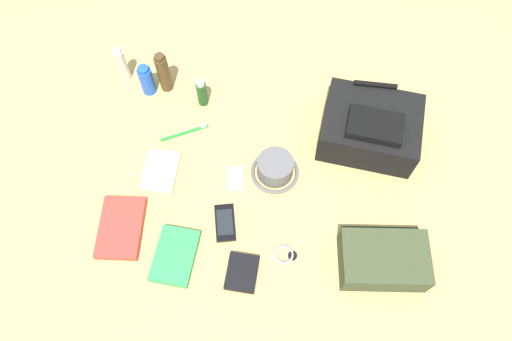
# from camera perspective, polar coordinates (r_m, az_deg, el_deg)

# --- Properties ---
(ground_plane) EXTENTS (2.64, 2.02, 0.02)m
(ground_plane) POSITION_cam_1_polar(r_m,az_deg,el_deg) (1.58, -0.00, -0.85)
(ground_plane) COLOR tan
(ground_plane) RESTS_ON ground
(backpack) EXTENTS (0.33, 0.28, 0.16)m
(backpack) POSITION_cam_1_polar(r_m,az_deg,el_deg) (1.62, 13.42, 4.99)
(backpack) COLOR black
(backpack) RESTS_ON ground_plane
(toiletry_pouch) EXTENTS (0.26, 0.22, 0.10)m
(toiletry_pouch) POSITION_cam_1_polar(r_m,az_deg,el_deg) (1.46, 14.91, -10.16)
(toiletry_pouch) COLOR #384228
(toiletry_pouch) RESTS_ON ground_plane
(bucket_hat) EXTENTS (0.16, 0.16, 0.08)m
(bucket_hat) POSITION_cam_1_polar(r_m,az_deg,el_deg) (1.54, 2.29, 0.26)
(bucket_hat) COLOR #5B5B5B
(bucket_hat) RESTS_ON ground_plane
(lotion_bottle) EXTENTS (0.03, 0.03, 0.15)m
(lotion_bottle) POSITION_cam_1_polar(r_m,az_deg,el_deg) (1.78, -15.62, 12.07)
(lotion_bottle) COLOR beige
(lotion_bottle) RESTS_ON ground_plane
(deodorant_spray) EXTENTS (0.05, 0.05, 0.13)m
(deodorant_spray) POSITION_cam_1_polar(r_m,az_deg,el_deg) (1.74, -12.89, 10.47)
(deodorant_spray) COLOR blue
(deodorant_spray) RESTS_ON ground_plane
(cologne_bottle) EXTENTS (0.04, 0.04, 0.17)m
(cologne_bottle) POSITION_cam_1_polar(r_m,az_deg,el_deg) (1.72, -10.95, 11.36)
(cologne_bottle) COLOR #473319
(cologne_bottle) RESTS_ON ground_plane
(shampoo_bottle) EXTENTS (0.04, 0.04, 0.12)m
(shampoo_bottle) POSITION_cam_1_polar(r_m,az_deg,el_deg) (1.68, -6.45, 9.17)
(shampoo_bottle) COLOR #19471E
(shampoo_bottle) RESTS_ON ground_plane
(paperback_novel) EXTENTS (0.15, 0.21, 0.03)m
(paperback_novel) POSITION_cam_1_polar(r_m,az_deg,el_deg) (1.54, -15.78, -6.57)
(paperback_novel) COLOR red
(paperback_novel) RESTS_ON ground_plane
(travel_guidebook) EXTENTS (0.13, 0.18, 0.03)m
(travel_guidebook) POSITION_cam_1_polar(r_m,az_deg,el_deg) (1.47, -9.60, -10.03)
(travel_guidebook) COLOR #2D934C
(travel_guidebook) RESTS_ON ground_plane
(cell_phone) EXTENTS (0.08, 0.13, 0.01)m
(cell_phone) POSITION_cam_1_polar(r_m,az_deg,el_deg) (1.50, -3.71, -6.23)
(cell_phone) COLOR black
(cell_phone) RESTS_ON ground_plane
(media_player) EXTENTS (0.06, 0.09, 0.01)m
(media_player) POSITION_cam_1_polar(r_m,az_deg,el_deg) (1.56, -2.49, -0.96)
(media_player) COLOR #B7B7BC
(media_player) RESTS_ON ground_plane
(wristwatch) EXTENTS (0.07, 0.06, 0.01)m
(wristwatch) POSITION_cam_1_polar(r_m,az_deg,el_deg) (1.46, 3.49, -9.99)
(wristwatch) COLOR #99999E
(wristwatch) RESTS_ON ground_plane
(toothbrush) EXTENTS (0.15, 0.09, 0.02)m
(toothbrush) POSITION_cam_1_polar(r_m,az_deg,el_deg) (1.66, -8.20, 4.58)
(toothbrush) COLOR #198C33
(toothbrush) RESTS_ON ground_plane
(wallet) EXTENTS (0.09, 0.11, 0.02)m
(wallet) POSITION_cam_1_polar(r_m,az_deg,el_deg) (1.44, -1.57, -12.08)
(wallet) COLOR black
(wallet) RESTS_ON ground_plane
(notepad) EXTENTS (0.11, 0.15, 0.02)m
(notepad) POSITION_cam_1_polar(r_m,az_deg,el_deg) (1.59, -11.33, -0.13)
(notepad) COLOR beige
(notepad) RESTS_ON ground_plane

